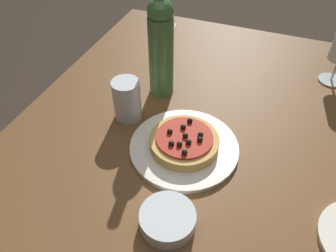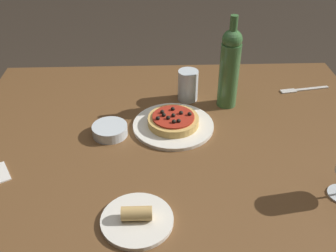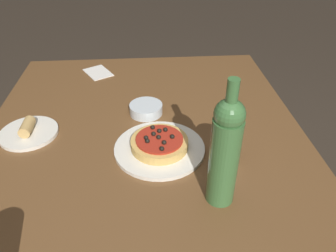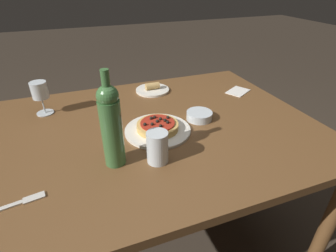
{
  "view_description": "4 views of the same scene",
  "coord_description": "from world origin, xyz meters",
  "px_view_note": "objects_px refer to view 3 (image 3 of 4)",
  "views": [
    {
      "loc": [
        -0.54,
        -0.12,
        1.37
      ],
      "look_at": [
        -0.02,
        0.08,
        0.85
      ],
      "focal_mm": 35.0,
      "sensor_mm": 36.0,
      "label": 1
    },
    {
      "loc": [
        -0.06,
        -1.05,
        1.52
      ],
      "look_at": [
        -0.02,
        -0.0,
        0.8
      ],
      "focal_mm": 42.0,
      "sensor_mm": 36.0,
      "label": 2
    },
    {
      "loc": [
        0.77,
        0.01,
        1.39
      ],
      "look_at": [
        -0.04,
        0.07,
        0.82
      ],
      "focal_mm": 35.0,
      "sensor_mm": 36.0,
      "label": 3
    },
    {
      "loc": [
        0.29,
        0.93,
        1.34
      ],
      "look_at": [
        -0.03,
        0.08,
        0.8
      ],
      "focal_mm": 28.0,
      "sensor_mm": 36.0,
      "label": 4
    }
  ],
  "objects_px": {
    "dining_table": "(146,171)",
    "dinner_plate": "(159,148)",
    "wine_bottle": "(225,151)",
    "side_bowl": "(146,109)",
    "pizza": "(159,142)",
    "side_plate": "(29,132)",
    "water_cup": "(226,145)"
  },
  "relations": [
    {
      "from": "wine_bottle",
      "to": "dining_table",
      "type": "bearing_deg",
      "value": -137.34
    },
    {
      "from": "water_cup",
      "to": "pizza",
      "type": "bearing_deg",
      "value": -109.25
    },
    {
      "from": "side_plate",
      "to": "side_bowl",
      "type": "bearing_deg",
      "value": 104.71
    },
    {
      "from": "water_cup",
      "to": "side_bowl",
      "type": "height_order",
      "value": "water_cup"
    },
    {
      "from": "dining_table",
      "to": "wine_bottle",
      "type": "relative_size",
      "value": 4.16
    },
    {
      "from": "dining_table",
      "to": "dinner_plate",
      "type": "height_order",
      "value": "dinner_plate"
    },
    {
      "from": "dining_table",
      "to": "wine_bottle",
      "type": "distance_m",
      "value": 0.36
    },
    {
      "from": "dinner_plate",
      "to": "side_bowl",
      "type": "distance_m",
      "value": 0.21
    },
    {
      "from": "wine_bottle",
      "to": "side_bowl",
      "type": "distance_m",
      "value": 0.47
    },
    {
      "from": "dining_table",
      "to": "side_plate",
      "type": "bearing_deg",
      "value": -106.58
    },
    {
      "from": "dining_table",
      "to": "dinner_plate",
      "type": "distance_m",
      "value": 0.1
    },
    {
      "from": "pizza",
      "to": "side_plate",
      "type": "relative_size",
      "value": 0.93
    },
    {
      "from": "dining_table",
      "to": "pizza",
      "type": "height_order",
      "value": "pizza"
    },
    {
      "from": "dining_table",
      "to": "wine_bottle",
      "type": "bearing_deg",
      "value": 42.66
    },
    {
      "from": "pizza",
      "to": "side_plate",
      "type": "distance_m",
      "value": 0.43
    },
    {
      "from": "dining_table",
      "to": "dinner_plate",
      "type": "relative_size",
      "value": 5.11
    },
    {
      "from": "dinner_plate",
      "to": "side_plate",
      "type": "height_order",
      "value": "side_plate"
    },
    {
      "from": "side_bowl",
      "to": "water_cup",
      "type": "bearing_deg",
      "value": 39.08
    },
    {
      "from": "dining_table",
      "to": "wine_bottle",
      "type": "height_order",
      "value": "wine_bottle"
    },
    {
      "from": "dining_table",
      "to": "dinner_plate",
      "type": "xyz_separation_m",
      "value": [
        -0.0,
        0.05,
        0.09
      ]
    },
    {
      "from": "water_cup",
      "to": "side_plate",
      "type": "distance_m",
      "value": 0.63
    },
    {
      "from": "pizza",
      "to": "side_plate",
      "type": "xyz_separation_m",
      "value": [
        -0.11,
        -0.42,
        -0.02
      ]
    },
    {
      "from": "pizza",
      "to": "water_cup",
      "type": "relative_size",
      "value": 1.48
    },
    {
      "from": "wine_bottle",
      "to": "water_cup",
      "type": "distance_m",
      "value": 0.17
    },
    {
      "from": "water_cup",
      "to": "side_bowl",
      "type": "bearing_deg",
      "value": -140.92
    },
    {
      "from": "dining_table",
      "to": "side_plate",
      "type": "distance_m",
      "value": 0.4
    },
    {
      "from": "pizza",
      "to": "wine_bottle",
      "type": "relative_size",
      "value": 0.51
    },
    {
      "from": "dining_table",
      "to": "pizza",
      "type": "relative_size",
      "value": 8.12
    },
    {
      "from": "water_cup",
      "to": "dinner_plate",
      "type": "bearing_deg",
      "value": -109.24
    },
    {
      "from": "pizza",
      "to": "side_bowl",
      "type": "distance_m",
      "value": 0.21
    },
    {
      "from": "wine_bottle",
      "to": "pizza",
      "type": "bearing_deg",
      "value": -145.31
    },
    {
      "from": "side_bowl",
      "to": "side_plate",
      "type": "xyz_separation_m",
      "value": [
        0.1,
        -0.38,
        -0.01
      ]
    }
  ]
}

